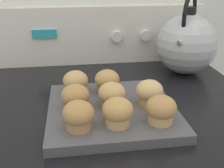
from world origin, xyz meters
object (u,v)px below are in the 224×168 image
at_px(muffin_r0_c2, 161,110).
at_px(muffin_r2_c0, 76,83).
at_px(muffin_r1_c1, 114,95).
at_px(muffin_r1_c2, 149,93).
at_px(muffin_r1_c0, 75,98).
at_px(tea_kettle, 186,43).
at_px(muffin_r2_c1, 109,81).
at_px(muffin_r0_c1, 119,112).
at_px(muffin_r0_c0, 78,116).
at_px(muffin_pan, 113,110).

distance_m(muffin_r0_c2, muffin_r2_c0, 0.25).
xyz_separation_m(muffin_r1_c1, muffin_r1_c2, (0.09, 0.00, 0.00)).
xyz_separation_m(muffin_r1_c0, tea_kettle, (0.36, 0.25, 0.05)).
bearing_deg(muffin_r2_c1, muffin_r0_c1, -90.60).
height_order(muffin_r2_c0, tea_kettle, tea_kettle).
xyz_separation_m(muffin_r1_c2, muffin_r2_c1, (-0.09, 0.08, 0.00)).
distance_m(muffin_r0_c0, muffin_r1_c2, 0.19).
bearing_deg(muffin_r0_c1, muffin_r0_c0, -177.88).
relative_size(muffin_r0_c1, muffin_r0_c2, 1.00).
relative_size(muffin_pan, muffin_r1_c0, 4.61).
height_order(muffin_r0_c2, tea_kettle, tea_kettle).
bearing_deg(muffin_pan, tea_kettle, 42.17).
bearing_deg(muffin_r2_c0, muffin_r1_c0, -91.74).
xyz_separation_m(muffin_r0_c1, muffin_r1_c1, (0.00, 0.08, 0.00)).
bearing_deg(muffin_r2_c1, muffin_r0_c2, -63.15).
bearing_deg(tea_kettle, muffin_r2_c0, -155.86).
bearing_deg(muffin_r0_c0, muffin_r0_c1, 2.12).
bearing_deg(muffin_r1_c0, muffin_r0_c2, -25.94).
bearing_deg(muffin_r0_c1, muffin_r1_c1, 89.33).
relative_size(muffin_r0_c2, muffin_r2_c1, 1.00).
bearing_deg(muffin_r0_c2, muffin_r0_c1, 178.00).
relative_size(muffin_r0_c0, muffin_r2_c0, 1.00).
relative_size(muffin_pan, muffin_r2_c1, 4.61).
height_order(muffin_r0_c2, muffin_r1_c0, same).
distance_m(muffin_r0_c0, muffin_r2_c0, 0.18).
bearing_deg(muffin_pan, muffin_r0_c2, -44.84).
bearing_deg(muffin_r2_c0, muffin_r1_c1, -46.48).
height_order(muffin_r1_c2, muffin_r2_c0, same).
bearing_deg(muffin_r0_c2, muffin_r1_c2, 90.85).
relative_size(muffin_r2_c0, muffin_r2_c1, 1.00).
bearing_deg(muffin_r1_c2, muffin_r1_c1, -179.21).
height_order(muffin_r0_c0, muffin_r1_c2, same).
distance_m(muffin_r0_c1, muffin_r2_c0, 0.19).
height_order(muffin_pan, muffin_r1_c0, muffin_r1_c0).
xyz_separation_m(muffin_r0_c1, muffin_r1_c0, (-0.09, 0.08, 0.00)).
distance_m(muffin_r0_c1, tea_kettle, 0.44).
distance_m(muffin_r0_c1, muffin_r2_c1, 0.17).
xyz_separation_m(muffin_r0_c0, muffin_r2_c0, (-0.00, 0.18, 0.00)).
height_order(muffin_r0_c0, muffin_r2_c1, same).
height_order(muffin_r0_c2, muffin_r2_c0, same).
relative_size(muffin_r0_c0, muffin_r1_c0, 1.00).
distance_m(muffin_pan, muffin_r2_c1, 0.09).
relative_size(muffin_r0_c2, tea_kettle, 0.25).
height_order(muffin_r1_c0, muffin_r1_c2, same).
bearing_deg(muffin_r2_c0, muffin_r2_c1, -2.77).
bearing_deg(tea_kettle, muffin_r0_c0, -136.81).
height_order(muffin_r1_c0, tea_kettle, tea_kettle).
bearing_deg(muffin_r0_c0, muffin_r1_c2, 26.91).
xyz_separation_m(muffin_r0_c1, muffin_r2_c0, (-0.08, 0.17, 0.00)).
bearing_deg(muffin_r0_c2, muffin_pan, 135.16).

